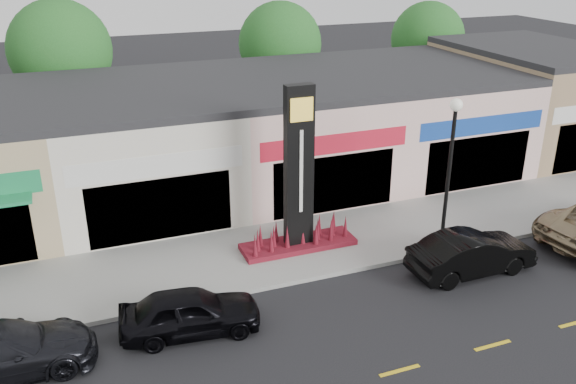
# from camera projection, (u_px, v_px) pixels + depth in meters

# --- Properties ---
(ground) EXTENTS (120.00, 120.00, 0.00)m
(ground) POSITION_uv_depth(u_px,v_px,m) (257.00, 332.00, 17.72)
(ground) COLOR black
(ground) RESTS_ON ground
(sidewalk) EXTENTS (52.00, 4.30, 0.15)m
(sidewalk) POSITION_uv_depth(u_px,v_px,m) (218.00, 261.00, 21.43)
(sidewalk) COLOR gray
(sidewalk) RESTS_ON ground
(curb) EXTENTS (52.00, 0.20, 0.15)m
(curb) POSITION_uv_depth(u_px,v_px,m) (236.00, 293.00, 19.49)
(curb) COLOR gray
(curb) RESTS_ON ground
(shop_cream) EXTENTS (7.00, 10.01, 4.80)m
(shop_cream) POSITION_uv_depth(u_px,v_px,m) (138.00, 144.00, 26.16)
(shop_cream) COLOR beige
(shop_cream) RESTS_ON ground
(shop_pink_w) EXTENTS (7.00, 10.01, 4.80)m
(shop_pink_w) POSITION_uv_depth(u_px,v_px,m) (290.00, 127.00, 28.48)
(shop_pink_w) COLOR #CFA49E
(shop_pink_w) RESTS_ON ground
(shop_pink_e) EXTENTS (7.00, 10.01, 4.80)m
(shop_pink_e) POSITION_uv_depth(u_px,v_px,m) (419.00, 112.00, 30.80)
(shop_pink_e) COLOR #CFA49E
(shop_pink_e) RESTS_ON ground
(shop_tan) EXTENTS (7.00, 10.01, 5.30)m
(shop_tan) POSITION_uv_depth(u_px,v_px,m) (530.00, 96.00, 33.02)
(shop_tan) COLOR #8E6B52
(shop_tan) RESTS_ON ground
(tree_rear_west) EXTENTS (5.20, 5.20, 7.83)m
(tree_rear_west) POSITION_uv_depth(u_px,v_px,m) (60.00, 51.00, 31.14)
(tree_rear_west) COLOR #382619
(tree_rear_west) RESTS_ON ground
(tree_rear_mid) EXTENTS (4.80, 4.80, 7.29)m
(tree_rear_mid) POSITION_uv_depth(u_px,v_px,m) (280.00, 44.00, 35.25)
(tree_rear_mid) COLOR #382619
(tree_rear_mid) RESTS_ON ground
(tree_rear_east) EXTENTS (4.60, 4.60, 6.94)m
(tree_rear_east) POSITION_uv_depth(u_px,v_px,m) (428.00, 39.00, 38.66)
(tree_rear_east) COLOR #382619
(tree_rear_east) RESTS_ON ground
(lamp_east_near) EXTENTS (0.44, 0.44, 5.47)m
(lamp_east_near) POSITION_uv_depth(u_px,v_px,m) (450.00, 159.00, 21.17)
(lamp_east_near) COLOR black
(lamp_east_near) RESTS_ON sidewalk
(pylon_sign) EXTENTS (4.20, 1.30, 6.00)m
(pylon_sign) POSITION_uv_depth(u_px,v_px,m) (299.00, 193.00, 21.44)
(pylon_sign) COLOR #4F0D12
(pylon_sign) RESTS_ON sidewalk
(car_black_sedan) EXTENTS (2.08, 4.19, 1.37)m
(car_black_sedan) POSITION_uv_depth(u_px,v_px,m) (190.00, 312.00, 17.45)
(car_black_sedan) COLOR black
(car_black_sedan) RESTS_ON ground
(car_black_conv) EXTENTS (1.59, 4.42, 1.45)m
(car_black_conv) POSITION_uv_depth(u_px,v_px,m) (472.00, 253.00, 20.58)
(car_black_conv) COLOR black
(car_black_conv) RESTS_ON ground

